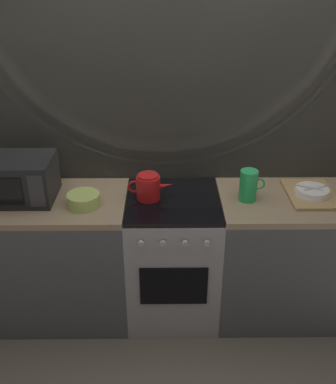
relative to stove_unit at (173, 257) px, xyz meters
The scene contains 10 objects.
ground_plane 0.45m from the stove_unit, 90.00° to the left, with size 8.00×8.00×0.00m, color #6B6054.
back_wall 0.82m from the stove_unit, 90.00° to the left, with size 3.60×0.05×2.40m.
counter_left 0.90m from the stove_unit, behind, with size 1.20×0.60×0.90m.
stove_unit is the anchor object (origin of this frame).
counter_right 0.90m from the stove_unit, ahead, with size 1.20×0.60×0.90m.
microwave 1.14m from the stove_unit, behind, with size 0.46×0.35×0.27m.
kettle 0.55m from the stove_unit, behind, with size 0.28×0.15×0.17m.
mixing_bowl 0.74m from the stove_unit, behind, with size 0.20×0.20×0.08m, color #B7D166.
pitcher 0.72m from the stove_unit, ahead, with size 0.16×0.11×0.20m.
dish_pile 1.00m from the stove_unit, ahead, with size 0.30×0.40×0.07m.
Camera 1 is at (-0.06, -2.43, 2.25)m, focal length 41.10 mm.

